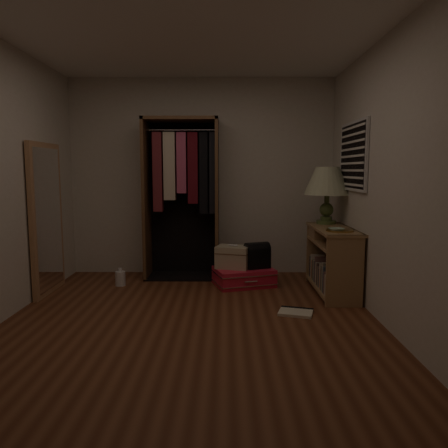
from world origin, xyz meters
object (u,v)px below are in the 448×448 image
(floor_mirror, at_px, (47,219))
(table_lamp, at_px, (327,182))
(pink_suitcase, at_px, (244,277))
(train_case, at_px, (233,257))
(console_bookshelf, at_px, (332,259))
(open_wardrobe, at_px, (183,185))
(white_jug, at_px, (120,278))
(black_bag, at_px, (257,255))

(floor_mirror, height_order, table_lamp, floor_mirror)
(pink_suitcase, distance_m, train_case, 0.28)
(console_bookshelf, bearing_deg, pink_suitcase, 164.36)
(open_wardrobe, relative_size, floor_mirror, 1.21)
(console_bookshelf, bearing_deg, open_wardrobe, 157.50)
(open_wardrobe, bearing_deg, white_jug, -147.15)
(black_bag, xyz_separation_m, table_lamp, (0.84, 0.05, 0.88))
(pink_suitcase, relative_size, white_jug, 3.79)
(open_wardrobe, distance_m, white_jug, 1.42)
(pink_suitcase, height_order, white_jug, white_jug)
(open_wardrobe, bearing_deg, pink_suitcase, -30.47)
(console_bookshelf, distance_m, black_bag, 0.89)
(floor_mirror, relative_size, white_jug, 7.88)
(console_bookshelf, height_order, black_bag, console_bookshelf)
(train_case, height_order, black_bag, black_bag)
(floor_mirror, height_order, train_case, floor_mirror)
(pink_suitcase, relative_size, black_bag, 2.42)
(black_bag, bearing_deg, floor_mirror, 167.25)
(pink_suitcase, xyz_separation_m, white_jug, (-1.50, -0.02, -0.02))
(table_lamp, bearing_deg, floor_mirror, -173.20)
(console_bookshelf, height_order, open_wardrobe, open_wardrobe)
(train_case, distance_m, white_jug, 1.40)
(train_case, distance_m, black_bag, 0.29)
(pink_suitcase, bearing_deg, train_case, 158.23)
(white_jug, bearing_deg, black_bag, 1.28)
(console_bookshelf, bearing_deg, black_bag, 160.62)
(open_wardrobe, bearing_deg, black_bag, -25.20)
(black_bag, bearing_deg, white_jug, 160.61)
(pink_suitcase, bearing_deg, black_bag, -11.46)
(pink_suitcase, bearing_deg, white_jug, 163.87)
(table_lamp, bearing_deg, train_case, -177.12)
(floor_mirror, distance_m, table_lamp, 3.29)
(open_wardrobe, distance_m, pink_suitcase, 1.42)
(table_lamp, bearing_deg, black_bag, -176.43)
(black_bag, bearing_deg, open_wardrobe, 134.13)
(pink_suitcase, distance_m, black_bag, 0.31)
(pink_suitcase, xyz_separation_m, black_bag, (0.16, 0.02, 0.27))
(console_bookshelf, distance_m, open_wardrobe, 2.08)
(floor_mirror, relative_size, table_lamp, 2.48)
(open_wardrobe, distance_m, table_lamp, 1.81)
(console_bookshelf, xyz_separation_m, train_case, (-1.13, 0.29, -0.04))
(open_wardrobe, relative_size, pink_suitcase, 2.51)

